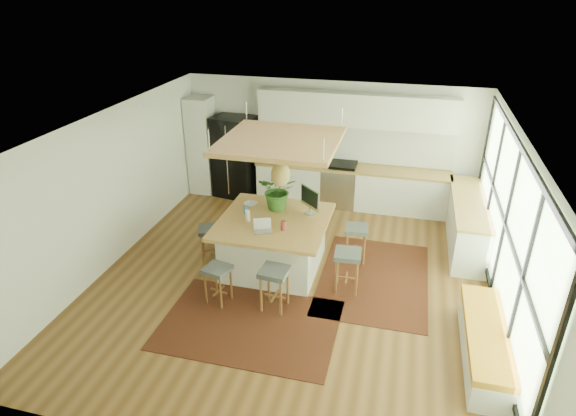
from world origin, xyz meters
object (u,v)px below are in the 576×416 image
(stool_left_side, at_px, (211,243))
(stool_right_front, at_px, (347,271))
(stool_near_right, at_px, (275,289))
(microwave, at_px, (281,152))
(fridge, at_px, (236,157))
(island_plant, at_px, (278,194))
(stool_near_left, at_px, (218,283))
(laptop, at_px, (263,225))
(monitor, at_px, (310,200))
(island, at_px, (274,243))
(stool_right_back, at_px, (356,243))

(stool_left_side, bearing_deg, stool_right_front, -6.90)
(stool_near_right, xyz_separation_m, microwave, (-0.98, 4.02, 0.77))
(fridge, xyz_separation_m, stool_near_right, (2.05, -3.99, -0.57))
(fridge, xyz_separation_m, island_plant, (1.67, -2.37, 0.29))
(island_plant, bearing_deg, stool_near_left, -107.69)
(stool_near_right, bearing_deg, stool_right_front, 37.60)
(stool_near_left, bearing_deg, stool_right_front, 23.45)
(laptop, bearing_deg, stool_near_left, -145.66)
(stool_near_right, relative_size, laptop, 2.35)
(fridge, bearing_deg, laptop, -53.31)
(stool_near_left, xyz_separation_m, monitor, (1.12, 1.61, 0.83))
(stool_left_side, relative_size, island_plant, 0.92)
(island, distance_m, stool_right_back, 1.48)
(stool_near_right, bearing_deg, laptop, 118.83)
(island, bearing_deg, stool_left_side, -175.71)
(monitor, bearing_deg, stool_left_side, -121.17)
(stool_near_right, xyz_separation_m, laptop, (-0.39, 0.71, 0.70))
(fridge, bearing_deg, stool_near_left, -64.34)
(monitor, distance_m, microwave, 2.74)
(stool_near_left, height_order, monitor, monitor)
(fridge, distance_m, island, 3.33)
(stool_near_right, relative_size, stool_right_front, 0.99)
(stool_near_left, relative_size, stool_near_right, 0.90)
(island, xyz_separation_m, stool_left_side, (-1.15, -0.09, -0.11))
(stool_near_right, bearing_deg, stool_near_left, -176.61)
(island_plant, bearing_deg, stool_near_right, -76.99)
(stool_near_left, height_order, stool_near_right, stool_near_right)
(stool_right_front, bearing_deg, microwave, 121.50)
(island, bearing_deg, laptop, -96.28)
(stool_near_right, bearing_deg, stool_left_side, 144.15)
(island, bearing_deg, stool_right_back, 22.06)
(stool_left_side, xyz_separation_m, monitor, (1.70, 0.47, 0.83))
(stool_near_right, height_order, island_plant, island_plant)
(island, relative_size, monitor, 3.50)
(island, distance_m, laptop, 0.74)
(stool_near_right, height_order, stool_right_back, stool_near_right)
(stool_right_back, relative_size, stool_left_side, 1.02)
(stool_right_back, bearing_deg, stool_right_front, -91.28)
(stool_right_front, height_order, stool_left_side, stool_right_front)
(island, height_order, monitor, monitor)
(stool_right_back, bearing_deg, stool_left_side, -165.74)
(island, height_order, stool_near_left, island)
(stool_near_left, height_order, stool_right_back, stool_right_back)
(stool_near_right, xyz_separation_m, island_plant, (-0.37, 1.61, 0.86))
(monitor, xyz_separation_m, microwave, (-1.19, 2.47, -0.07))
(fridge, xyz_separation_m, stool_left_side, (0.55, -2.91, -0.57))
(monitor, xyz_separation_m, island_plant, (-0.58, 0.06, 0.03))
(stool_right_back, height_order, island_plant, island_plant)
(fridge, relative_size, stool_near_right, 2.63)
(fridge, xyz_separation_m, laptop, (1.66, -3.28, 0.12))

